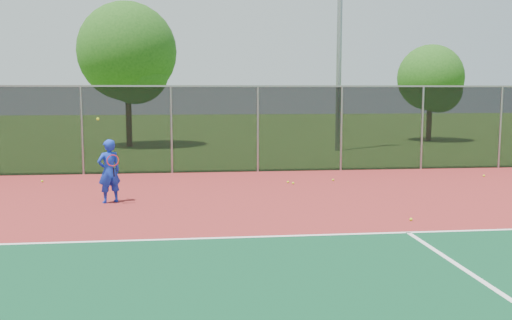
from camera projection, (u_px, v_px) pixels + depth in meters
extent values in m
plane|color=#37601B|center=(353.00, 289.00, 8.32)|extent=(120.00, 120.00, 0.00)
cube|color=maroon|center=(322.00, 250.00, 10.29)|extent=(30.00, 20.00, 0.02)
cube|color=white|center=(408.00, 232.00, 11.50)|extent=(22.00, 0.10, 0.00)
cube|color=black|center=(258.00, 129.00, 19.96)|extent=(30.00, 0.04, 3.00)
cube|color=gray|center=(258.00, 86.00, 19.78)|extent=(30.00, 0.06, 0.06)
imported|color=#1534C5|center=(109.00, 171.00, 14.50)|extent=(0.71, 0.63, 1.63)
cylinder|color=black|center=(114.00, 172.00, 14.27)|extent=(0.03, 0.15, 0.27)
torus|color=#A51414|center=(113.00, 160.00, 14.14)|extent=(0.30, 0.13, 0.29)
sphere|color=#CAEF1B|center=(98.00, 119.00, 14.41)|extent=(0.07, 0.07, 0.07)
sphere|color=#CAEF1B|center=(484.00, 176.00, 18.93)|extent=(0.07, 0.07, 0.07)
sphere|color=#CAEF1B|center=(333.00, 180.00, 18.06)|extent=(0.07, 0.07, 0.07)
sphere|color=#CAEF1B|center=(42.00, 181.00, 17.80)|extent=(0.07, 0.07, 0.07)
sphere|color=#CAEF1B|center=(288.00, 182.00, 17.64)|extent=(0.07, 0.07, 0.07)
sphere|color=#CAEF1B|center=(411.00, 219.00, 12.55)|extent=(0.07, 0.07, 0.07)
sphere|color=#CAEF1B|center=(293.00, 183.00, 17.42)|extent=(0.07, 0.07, 0.07)
cylinder|color=gray|center=(339.00, 30.00, 26.59)|extent=(0.24, 0.24, 11.30)
cylinder|color=#382614|center=(129.00, 119.00, 29.08)|extent=(0.30, 0.30, 2.79)
sphere|color=#1D4B14|center=(127.00, 51.00, 28.67)|extent=(4.97, 4.97, 4.97)
sphere|color=#1D4B14|center=(135.00, 70.00, 28.53)|extent=(3.42, 3.42, 3.42)
cylinder|color=#382614|center=(429.00, 123.00, 32.26)|extent=(0.30, 0.30, 2.07)
sphere|color=#1D4B14|center=(431.00, 78.00, 31.94)|extent=(3.69, 3.69, 3.69)
sphere|color=#1D4B14|center=(439.00, 90.00, 31.78)|extent=(2.54, 2.54, 2.54)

